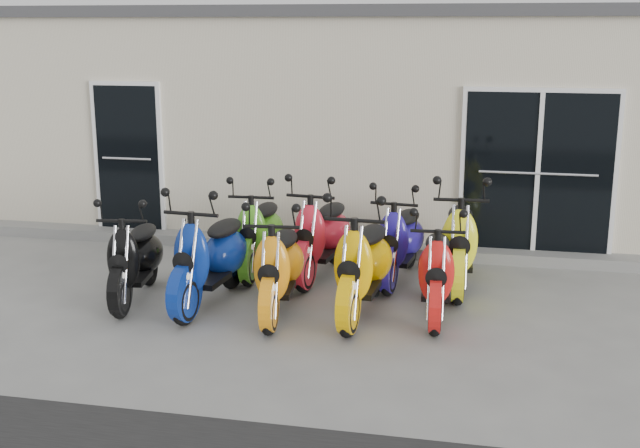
{
  "coord_description": "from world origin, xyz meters",
  "views": [
    {
      "loc": [
        1.96,
        -8.6,
        3.09
      ],
      "look_at": [
        0.0,
        0.6,
        0.75
      ],
      "focal_mm": 45.0,
      "sensor_mm": 36.0,
      "label": 1
    }
  ],
  "objects_px": {
    "scooter_front_black": "(134,246)",
    "scooter_back_yellow": "(460,229)",
    "scooter_front_orange_a": "(279,255)",
    "scooter_back_blue": "(401,229)",
    "scooter_front_orange_b": "(363,251)",
    "scooter_back_red": "(322,223)",
    "scooter_front_blue": "(210,244)",
    "scooter_back_green": "(259,222)",
    "scooter_front_red": "(437,258)"
  },
  "relations": [
    {
      "from": "scooter_front_black",
      "to": "scooter_back_yellow",
      "type": "height_order",
      "value": "scooter_back_yellow"
    },
    {
      "from": "scooter_front_orange_a",
      "to": "scooter_back_blue",
      "type": "distance_m",
      "value": 1.86
    },
    {
      "from": "scooter_front_black",
      "to": "scooter_front_orange_b",
      "type": "xyz_separation_m",
      "value": [
        2.63,
        0.07,
        0.08
      ]
    },
    {
      "from": "scooter_front_black",
      "to": "scooter_back_red",
      "type": "bearing_deg",
      "value": 26.24
    },
    {
      "from": "scooter_front_blue",
      "to": "scooter_front_orange_b",
      "type": "relative_size",
      "value": 0.99
    },
    {
      "from": "scooter_back_blue",
      "to": "scooter_back_red",
      "type": "bearing_deg",
      "value": -170.76
    },
    {
      "from": "scooter_front_blue",
      "to": "scooter_back_red",
      "type": "relative_size",
      "value": 1.03
    },
    {
      "from": "scooter_back_green",
      "to": "scooter_back_yellow",
      "type": "distance_m",
      "value": 2.52
    },
    {
      "from": "scooter_front_orange_a",
      "to": "scooter_back_red",
      "type": "height_order",
      "value": "scooter_back_red"
    },
    {
      "from": "scooter_front_blue",
      "to": "scooter_front_orange_b",
      "type": "xyz_separation_m",
      "value": [
        1.73,
        0.03,
        0.01
      ]
    },
    {
      "from": "scooter_front_orange_a",
      "to": "scooter_front_red",
      "type": "xyz_separation_m",
      "value": [
        1.68,
        0.3,
        -0.03
      ]
    },
    {
      "from": "scooter_front_red",
      "to": "scooter_front_orange_b",
      "type": "bearing_deg",
      "value": -172.84
    },
    {
      "from": "scooter_front_orange_b",
      "to": "scooter_back_yellow",
      "type": "bearing_deg",
      "value": 54.18
    },
    {
      "from": "scooter_back_red",
      "to": "scooter_back_blue",
      "type": "distance_m",
      "value": 0.98
    },
    {
      "from": "scooter_front_orange_b",
      "to": "scooter_front_red",
      "type": "height_order",
      "value": "scooter_front_orange_b"
    },
    {
      "from": "scooter_front_red",
      "to": "scooter_back_yellow",
      "type": "height_order",
      "value": "scooter_back_yellow"
    },
    {
      "from": "scooter_front_orange_a",
      "to": "scooter_back_green",
      "type": "distance_m",
      "value": 1.58
    },
    {
      "from": "scooter_back_yellow",
      "to": "scooter_front_red",
      "type": "bearing_deg",
      "value": -102.64
    },
    {
      "from": "scooter_front_orange_b",
      "to": "scooter_front_red",
      "type": "xyz_separation_m",
      "value": [
        0.78,
        0.14,
        -0.08
      ]
    },
    {
      "from": "scooter_front_black",
      "to": "scooter_front_red",
      "type": "distance_m",
      "value": 3.42
    },
    {
      "from": "scooter_front_orange_b",
      "to": "scooter_front_red",
      "type": "distance_m",
      "value": 0.8
    },
    {
      "from": "scooter_front_orange_a",
      "to": "scooter_back_green",
      "type": "xyz_separation_m",
      "value": [
        -0.64,
        1.45,
        -0.02
      ]
    },
    {
      "from": "scooter_front_orange_b",
      "to": "scooter_back_blue",
      "type": "height_order",
      "value": "scooter_front_orange_b"
    },
    {
      "from": "scooter_front_orange_b",
      "to": "scooter_back_red",
      "type": "xyz_separation_m",
      "value": [
        -0.72,
        1.24,
        -0.03
      ]
    },
    {
      "from": "scooter_front_black",
      "to": "scooter_back_blue",
      "type": "relative_size",
      "value": 0.98
    },
    {
      "from": "scooter_front_black",
      "to": "scooter_back_yellow",
      "type": "distance_m",
      "value": 3.82
    },
    {
      "from": "scooter_back_red",
      "to": "scooter_back_blue",
      "type": "bearing_deg",
      "value": 9.53
    },
    {
      "from": "scooter_front_orange_a",
      "to": "scooter_back_blue",
      "type": "relative_size",
      "value": 1.03
    },
    {
      "from": "scooter_back_red",
      "to": "scooter_back_blue",
      "type": "relative_size",
      "value": 1.06
    },
    {
      "from": "scooter_front_orange_b",
      "to": "scooter_front_blue",
      "type": "bearing_deg",
      "value": -175.55
    },
    {
      "from": "scooter_front_black",
      "to": "scooter_back_red",
      "type": "distance_m",
      "value": 2.32
    },
    {
      "from": "scooter_back_red",
      "to": "scooter_back_yellow",
      "type": "height_order",
      "value": "scooter_back_yellow"
    },
    {
      "from": "scooter_front_red",
      "to": "scooter_back_red",
      "type": "xyz_separation_m",
      "value": [
        -1.5,
        1.1,
        0.04
      ]
    },
    {
      "from": "scooter_back_red",
      "to": "scooter_front_blue",
      "type": "bearing_deg",
      "value": -121.88
    },
    {
      "from": "scooter_front_orange_b",
      "to": "scooter_back_yellow",
      "type": "xyz_separation_m",
      "value": [
        0.98,
        1.2,
        0.0
      ]
    },
    {
      "from": "scooter_front_orange_b",
      "to": "scooter_back_yellow",
      "type": "height_order",
      "value": "same"
    },
    {
      "from": "scooter_front_red",
      "to": "scooter_back_green",
      "type": "height_order",
      "value": "scooter_back_green"
    },
    {
      "from": "scooter_back_green",
      "to": "scooter_front_blue",
      "type": "bearing_deg",
      "value": -100.93
    },
    {
      "from": "scooter_front_blue",
      "to": "scooter_front_red",
      "type": "xyz_separation_m",
      "value": [
        2.51,
        0.18,
        -0.07
      ]
    },
    {
      "from": "scooter_front_red",
      "to": "scooter_back_red",
      "type": "height_order",
      "value": "scooter_back_red"
    },
    {
      "from": "scooter_front_blue",
      "to": "scooter_back_red",
      "type": "bearing_deg",
      "value": 56.44
    },
    {
      "from": "scooter_front_blue",
      "to": "scooter_back_yellow",
      "type": "bearing_deg",
      "value": 29.35
    },
    {
      "from": "scooter_front_black",
      "to": "scooter_back_green",
      "type": "xyz_separation_m",
      "value": [
        1.09,
        1.36,
        0.02
      ]
    },
    {
      "from": "scooter_back_green",
      "to": "scooter_back_blue",
      "type": "distance_m",
      "value": 1.8
    },
    {
      "from": "scooter_front_orange_a",
      "to": "scooter_front_orange_b",
      "type": "bearing_deg",
      "value": 4.37
    },
    {
      "from": "scooter_front_blue",
      "to": "scooter_back_yellow",
      "type": "relative_size",
      "value": 0.99
    },
    {
      "from": "scooter_front_blue",
      "to": "scooter_front_orange_a",
      "type": "relative_size",
      "value": 1.06
    },
    {
      "from": "scooter_front_orange_a",
      "to": "scooter_back_yellow",
      "type": "distance_m",
      "value": 2.32
    },
    {
      "from": "scooter_back_green",
      "to": "scooter_back_red",
      "type": "distance_m",
      "value": 0.82
    },
    {
      "from": "scooter_front_black",
      "to": "scooter_front_orange_b",
      "type": "relative_size",
      "value": 0.89
    }
  ]
}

